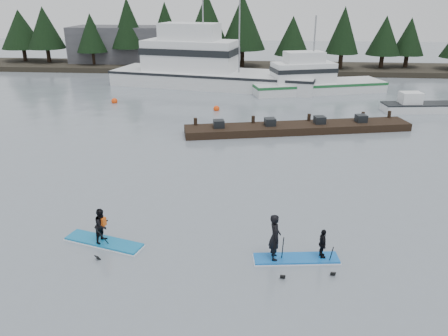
# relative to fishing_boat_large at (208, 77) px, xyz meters

# --- Properties ---
(ground) EXTENTS (160.00, 160.00, 0.00)m
(ground) POSITION_rel_fishing_boat_large_xyz_m (4.01, -31.65, -0.89)
(ground) COLOR gray
(ground) RESTS_ON ground
(far_shore) EXTENTS (70.00, 8.00, 0.60)m
(far_shore) POSITION_rel_fishing_boat_large_xyz_m (4.01, 10.35, -0.59)
(far_shore) COLOR #2D281E
(far_shore) RESTS_ON ground
(treeline) EXTENTS (60.00, 4.00, 8.00)m
(treeline) POSITION_rel_fishing_boat_large_xyz_m (4.01, 10.35, -0.89)
(treeline) COLOR black
(treeline) RESTS_ON ground
(waterfront_building) EXTENTS (18.00, 6.00, 5.00)m
(waterfront_building) POSITION_rel_fishing_boat_large_xyz_m (-9.99, 12.35, 1.61)
(waterfront_building) COLOR #4C4C51
(waterfront_building) RESTS_ON ground
(fishing_boat_large) EXTENTS (21.42, 9.75, 11.34)m
(fishing_boat_large) POSITION_rel_fishing_boat_large_xyz_m (0.00, 0.00, 0.00)
(fishing_boat_large) COLOR silver
(fishing_boat_large) RESTS_ON ground
(fishing_boat_medium) EXTENTS (13.31, 7.26, 7.85)m
(fishing_boat_medium) POSITION_rel_fishing_boat_large_xyz_m (10.60, -2.26, -0.34)
(fishing_boat_medium) COLOR silver
(fishing_boat_medium) RESTS_ON ground
(skiff) EXTENTS (6.01, 2.52, 0.68)m
(skiff) POSITION_rel_fishing_boat_large_xyz_m (18.35, -9.21, -0.55)
(skiff) COLOR silver
(skiff) RESTS_ON ground
(floating_dock) EXTENTS (15.62, 5.52, 0.52)m
(floating_dock) POSITION_rel_fishing_boat_large_xyz_m (8.23, -15.66, -0.63)
(floating_dock) COLOR black
(floating_dock) RESTS_ON ground
(buoy_c) EXTENTS (0.48, 0.48, 0.48)m
(buoy_c) POSITION_rel_fishing_boat_large_xyz_m (19.51, -3.65, -0.89)
(buoy_c) COLOR #F0400C
(buoy_c) RESTS_ON ground
(buoy_b) EXTENTS (0.50, 0.50, 0.50)m
(buoy_b) POSITION_rel_fishing_boat_large_xyz_m (2.01, -10.29, -0.89)
(buoy_b) COLOR #F0400C
(buoy_b) RESTS_ON ground
(buoy_a) EXTENTS (0.54, 0.54, 0.54)m
(buoy_a) POSITION_rel_fishing_boat_large_xyz_m (-7.13, -8.44, -0.89)
(buoy_a) COLOR #F0400C
(buoy_a) RESTS_ON ground
(paddleboard_solo) EXTENTS (3.17, 1.58, 1.89)m
(paddleboard_solo) POSITION_rel_fishing_boat_large_xyz_m (-0.09, -31.01, -0.36)
(paddleboard_solo) COLOR #116DA3
(paddleboard_solo) RESTS_ON ground
(paddleboard_duo) EXTENTS (3.07, 1.31, 2.35)m
(paddleboard_duo) POSITION_rel_fishing_boat_large_xyz_m (6.90, -31.51, -0.23)
(paddleboard_duo) COLOR blue
(paddleboard_duo) RESTS_ON ground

